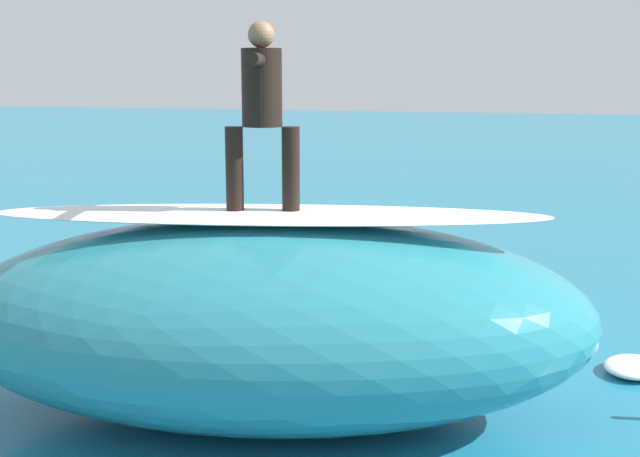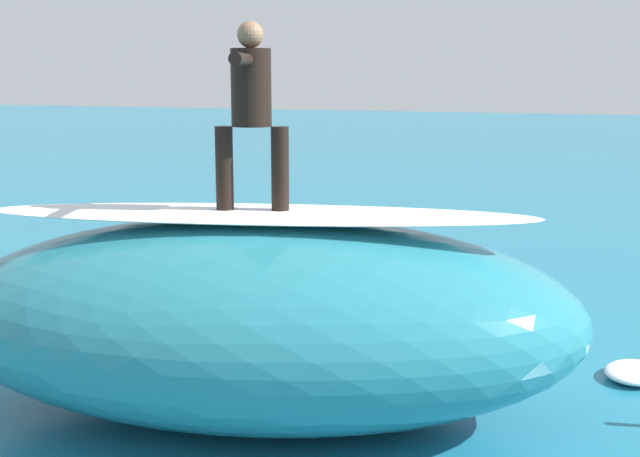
% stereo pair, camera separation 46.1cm
% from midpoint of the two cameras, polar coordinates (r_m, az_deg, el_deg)
% --- Properties ---
extents(ground_plane, '(120.00, 120.00, 0.00)m').
position_cam_midpoint_polar(ground_plane, '(10.31, -1.40, -7.44)').
color(ground_plane, teal).
extents(wave_crest, '(6.62, 4.52, 1.90)m').
position_cam_midpoint_polar(wave_crest, '(7.76, -5.14, -6.28)').
color(wave_crest, teal).
rests_on(wave_crest, ground_plane).
extents(wave_foam_lip, '(5.24, 2.31, 0.08)m').
position_cam_midpoint_polar(wave_foam_lip, '(7.53, -5.27, 0.96)').
color(wave_foam_lip, white).
rests_on(wave_foam_lip, wave_crest).
extents(surfboard_riding, '(2.21, 1.08, 0.08)m').
position_cam_midpoint_polar(surfboard_riding, '(7.54, -5.69, 0.96)').
color(surfboard_riding, '#E0563D').
rests_on(surfboard_riding, wave_crest).
extents(surfer_riding, '(0.65, 1.56, 1.68)m').
position_cam_midpoint_polar(surfer_riding, '(7.43, -5.83, 8.72)').
color(surfer_riding, black).
rests_on(surfer_riding, surfboard_riding).
extents(surfboard_paddling, '(2.02, 0.68, 0.07)m').
position_cam_midpoint_polar(surfboard_paddling, '(11.81, 1.39, -4.90)').
color(surfboard_paddling, '#E0563D').
rests_on(surfboard_paddling, ground_plane).
extents(surfer_paddling, '(1.60, 0.35, 0.29)m').
position_cam_midpoint_polar(surfer_paddling, '(11.74, 1.96, -4.22)').
color(surfer_paddling, black).
rests_on(surfer_paddling, surfboard_paddling).
extents(foam_patch_near, '(0.55, 0.74, 0.15)m').
position_cam_midpoint_polar(foam_patch_near, '(11.77, 9.78, -4.91)').
color(foam_patch_near, white).
rests_on(foam_patch_near, ground_plane).
extents(foam_patch_mid, '(0.78, 0.89, 0.15)m').
position_cam_midpoint_polar(foam_patch_mid, '(9.60, 19.64, -9.03)').
color(foam_patch_mid, white).
rests_on(foam_patch_mid, ground_plane).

